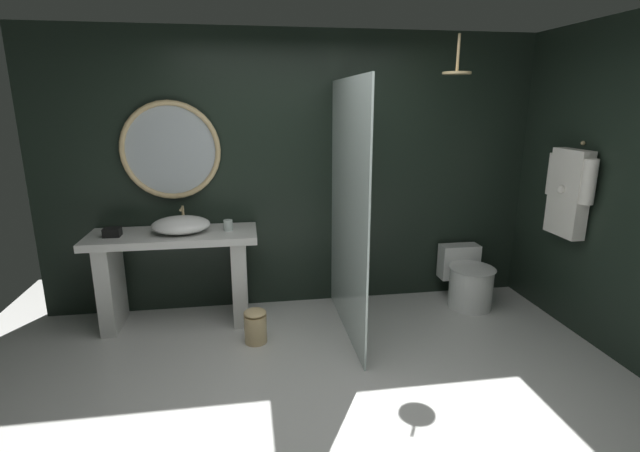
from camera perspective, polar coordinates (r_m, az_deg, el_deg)
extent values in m
plane|color=silver|center=(3.25, 1.68, -22.17)|extent=(5.76, 5.76, 0.00)
cube|color=black|center=(4.52, -2.68, 6.49)|extent=(4.80, 0.10, 2.60)
cube|color=black|center=(4.41, 31.37, 4.12)|extent=(0.10, 2.47, 2.60)
cube|color=silver|center=(4.30, -17.48, -1.21)|extent=(1.45, 0.56, 0.06)
cube|color=silver|center=(4.55, -24.12, -6.61)|extent=(0.13, 0.48, 0.78)
cube|color=silver|center=(4.39, -9.74, -6.26)|extent=(0.13, 0.48, 0.78)
ellipsoid|color=white|center=(4.26, -16.60, 0.14)|extent=(0.50, 0.41, 0.15)
cylinder|color=#D6B77F|center=(4.43, -16.33, 1.10)|extent=(0.02, 0.02, 0.20)
cylinder|color=#D6B77F|center=(4.34, -16.53, 2.05)|extent=(0.02, 0.14, 0.02)
cylinder|color=silver|center=(4.24, -11.14, 0.09)|extent=(0.08, 0.08, 0.10)
cube|color=black|center=(4.36, -24.01, -0.70)|extent=(0.14, 0.12, 0.07)
torus|color=#D6B77F|center=(4.43, -17.74, 8.76)|extent=(0.88, 0.05, 0.88)
cylinder|color=#B2BCC1|center=(4.44, -17.73, 8.78)|extent=(0.80, 0.01, 0.80)
cube|color=silver|center=(3.90, 3.41, 1.75)|extent=(0.02, 1.37, 2.15)
cylinder|color=#D6B77F|center=(4.26, 16.50, 19.60)|extent=(0.02, 0.02, 0.30)
cylinder|color=#D6B77F|center=(4.24, 16.34, 17.46)|extent=(0.24, 0.24, 0.02)
sphere|color=#D6B77F|center=(4.50, 29.41, 8.80)|extent=(0.04, 0.04, 0.04)
cube|color=silver|center=(4.51, 28.04, 3.56)|extent=(0.12, 0.39, 0.74)
cylinder|color=silver|center=(4.32, 29.95, 4.70)|extent=(0.11, 0.11, 0.36)
cylinder|color=silver|center=(4.66, 26.66, 5.71)|extent=(0.11, 0.11, 0.36)
sphere|color=silver|center=(4.46, 27.32, 4.02)|extent=(0.07, 0.07, 0.07)
cylinder|color=white|center=(4.84, 17.90, -7.20)|extent=(0.42, 0.42, 0.40)
ellipsoid|color=white|center=(4.77, 18.10, -4.88)|extent=(0.44, 0.48, 0.02)
cube|color=white|center=(5.03, 16.56, -4.14)|extent=(0.40, 0.18, 0.35)
cylinder|color=#D6B77F|center=(4.04, -7.86, -12.29)|extent=(0.19, 0.19, 0.24)
ellipsoid|color=#D6B77F|center=(3.98, -7.94, -10.43)|extent=(0.19, 0.19, 0.06)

